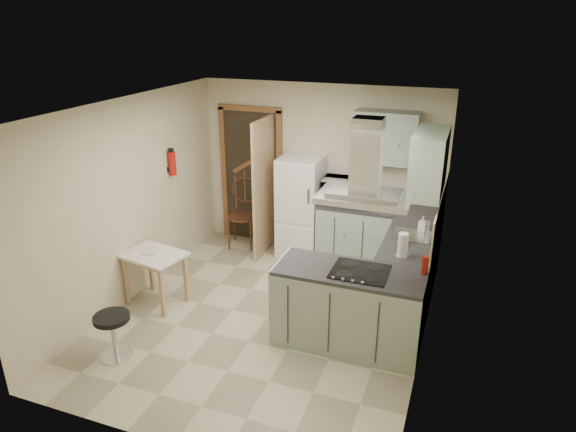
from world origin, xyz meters
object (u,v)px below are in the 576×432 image
at_px(extractor_hood, 364,197).
at_px(stool, 114,336).
at_px(microwave, 345,191).
at_px(peninsula, 349,308).
at_px(bentwood_chair, 242,217).
at_px(fridge, 301,207).
at_px(drop_leaf_table, 156,278).

xyz_separation_m(extractor_hood, stool, (-2.34, -1.07, -1.47)).
relative_size(stool, microwave, 0.81).
relative_size(peninsula, extractor_hood, 1.72).
xyz_separation_m(peninsula, microwave, (-0.58, 2.00, 0.62)).
xyz_separation_m(extractor_hood, microwave, (-0.68, 2.00, -0.65)).
height_order(bentwood_chair, microwave, microwave).
height_order(fridge, microwave, fridge).
bearing_deg(drop_leaf_table, microwave, 57.17).
bearing_deg(microwave, drop_leaf_table, -136.72).
bearing_deg(stool, extractor_hood, 24.51).
bearing_deg(drop_leaf_table, bentwood_chair, 92.09).
height_order(drop_leaf_table, microwave, microwave).
distance_m(extractor_hood, microwave, 2.21).
height_order(peninsula, extractor_hood, extractor_hood).
xyz_separation_m(extractor_hood, bentwood_chair, (-2.26, 1.94, -1.23)).
relative_size(drop_leaf_table, stool, 1.43).
bearing_deg(stool, fridge, 71.53).
bearing_deg(fridge, peninsula, -58.26).
xyz_separation_m(drop_leaf_table, stool, (0.20, -1.09, -0.09)).
distance_m(fridge, extractor_hood, 2.57).
xyz_separation_m(bentwood_chair, microwave, (1.58, 0.06, 0.58)).
bearing_deg(stool, microwave, 61.48).
bearing_deg(extractor_hood, stool, -155.49).
relative_size(fridge, peninsula, 0.97).
distance_m(bentwood_chair, microwave, 1.69).
bearing_deg(bentwood_chair, microwave, -7.98).
height_order(extractor_hood, drop_leaf_table, extractor_hood).
bearing_deg(peninsula, fridge, 121.74).
bearing_deg(peninsula, stool, -154.54).
relative_size(fridge, extractor_hood, 1.67).
height_order(drop_leaf_table, bentwood_chair, bentwood_chair).
distance_m(stool, microwave, 3.59).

